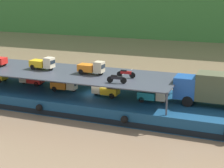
# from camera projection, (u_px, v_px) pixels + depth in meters

# --- Properties ---
(ground_plane) EXTENTS (400.00, 400.00, 0.00)m
(ground_plane) POSITION_uv_depth(u_px,v_px,m) (99.00, 108.00, 37.33)
(ground_plane) COLOR #7F664C
(cargo_barge) EXTENTS (32.88, 8.95, 1.50)m
(cargo_barge) POSITION_uv_depth(u_px,v_px,m) (99.00, 101.00, 37.11)
(cargo_barge) COLOR navy
(cargo_barge) RESTS_ON ground
(covered_lorry) EXTENTS (7.87, 2.33, 3.10)m
(covered_lorry) POSITION_uv_depth(u_px,v_px,m) (214.00, 88.00, 32.72)
(covered_lorry) COLOR #1E4C99
(covered_lorry) RESTS_ON cargo_barge
(cargo_rack) EXTENTS (23.68, 7.61, 2.00)m
(cargo_rack) POSITION_uv_depth(u_px,v_px,m) (65.00, 72.00, 37.77)
(cargo_rack) COLOR #383D47
(cargo_rack) RESTS_ON cargo_barge
(mini_truck_lower_aft) EXTENTS (2.78, 1.27, 1.38)m
(mini_truck_lower_aft) POSITION_uv_depth(u_px,v_px,m) (31.00, 79.00, 40.26)
(mini_truck_lower_aft) COLOR red
(mini_truck_lower_aft) RESTS_ON cargo_barge
(mini_truck_lower_mid) EXTENTS (2.79, 1.30, 1.38)m
(mini_truck_lower_mid) POSITION_uv_depth(u_px,v_px,m) (65.00, 85.00, 37.77)
(mini_truck_lower_mid) COLOR orange
(mini_truck_lower_mid) RESTS_ON cargo_barge
(mini_truck_lower_fore) EXTENTS (2.75, 1.22, 1.38)m
(mini_truck_lower_fore) POSITION_uv_depth(u_px,v_px,m) (105.00, 90.00, 36.00)
(mini_truck_lower_fore) COLOR gold
(mini_truck_lower_fore) RESTS_ON cargo_barge
(mini_truck_lower_bow) EXTENTS (2.76, 1.24, 1.38)m
(mini_truck_lower_bow) POSITION_uv_depth(u_px,v_px,m) (153.00, 95.00, 34.17)
(mini_truck_lower_bow) COLOR teal
(mini_truck_lower_bow) RESTS_ON cargo_barge
(mini_truck_upper_mid) EXTENTS (2.80, 1.30, 1.38)m
(mini_truck_upper_mid) POSITION_uv_depth(u_px,v_px,m) (43.00, 63.00, 38.70)
(mini_truck_upper_mid) COLOR gold
(mini_truck_upper_mid) RESTS_ON cargo_rack
(mini_truck_upper_fore) EXTENTS (2.78, 1.27, 1.38)m
(mini_truck_upper_fore) POSITION_uv_depth(u_px,v_px,m) (92.00, 68.00, 36.59)
(mini_truck_upper_fore) COLOR orange
(mini_truck_upper_fore) RESTS_ON cargo_rack
(motorcycle_upper_port) EXTENTS (1.90, 0.55, 0.87)m
(motorcycle_upper_port) POSITION_uv_depth(u_px,v_px,m) (117.00, 79.00, 33.25)
(motorcycle_upper_port) COLOR black
(motorcycle_upper_port) RESTS_ON cargo_rack
(motorcycle_upper_centre) EXTENTS (1.90, 0.55, 0.87)m
(motorcycle_upper_centre) POSITION_uv_depth(u_px,v_px,m) (126.00, 73.00, 35.26)
(motorcycle_upper_centre) COLOR black
(motorcycle_upper_centre) RESTS_ON cargo_rack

